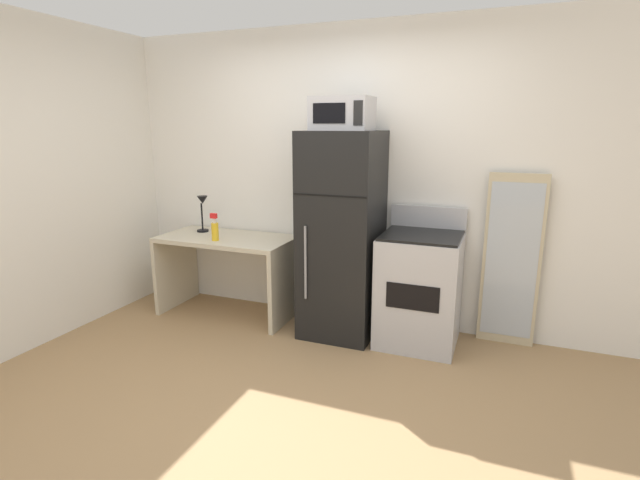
# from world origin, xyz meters

# --- Properties ---
(ground_plane) EXTENTS (12.00, 12.00, 0.00)m
(ground_plane) POSITION_xyz_m (0.00, 0.00, 0.00)
(ground_plane) COLOR #9E7A51
(wall_back_white) EXTENTS (5.00, 0.10, 2.60)m
(wall_back_white) POSITION_xyz_m (0.00, 1.70, 1.30)
(wall_back_white) COLOR white
(wall_back_white) RESTS_ON ground
(desk) EXTENTS (1.24, 0.64, 0.75)m
(desk) POSITION_xyz_m (-1.08, 1.31, 0.53)
(desk) COLOR beige
(desk) RESTS_ON ground
(desk_lamp) EXTENTS (0.14, 0.12, 0.35)m
(desk_lamp) POSITION_xyz_m (-1.39, 1.40, 0.99)
(desk_lamp) COLOR black
(desk_lamp) RESTS_ON desk
(spray_bottle) EXTENTS (0.06, 0.06, 0.25)m
(spray_bottle) POSITION_xyz_m (-1.09, 1.15, 0.85)
(spray_bottle) COLOR yellow
(spray_bottle) RESTS_ON desk
(refrigerator) EXTENTS (0.61, 0.66, 1.71)m
(refrigerator) POSITION_xyz_m (0.05, 1.31, 0.86)
(refrigerator) COLOR black
(refrigerator) RESTS_ON ground
(microwave) EXTENTS (0.46, 0.35, 0.26)m
(microwave) POSITION_xyz_m (0.05, 1.29, 1.84)
(microwave) COLOR #B7B7BC
(microwave) RESTS_ON refrigerator
(oven_range) EXTENTS (0.63, 0.61, 1.10)m
(oven_range) POSITION_xyz_m (0.71, 1.33, 0.47)
(oven_range) COLOR #B7B7BC
(oven_range) RESTS_ON ground
(leaning_mirror) EXTENTS (0.44, 0.03, 1.40)m
(leaning_mirror) POSITION_xyz_m (1.39, 1.59, 0.70)
(leaning_mirror) COLOR #C6B793
(leaning_mirror) RESTS_ON ground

